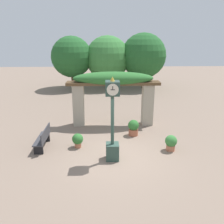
% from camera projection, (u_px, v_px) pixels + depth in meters
% --- Properties ---
extents(ground_plane, '(60.00, 60.00, 0.00)m').
position_uv_depth(ground_plane, '(117.00, 156.00, 9.70)').
color(ground_plane, '#7F6B5B').
extents(pedestal_clock, '(0.52, 0.57, 3.31)m').
position_uv_depth(pedestal_clock, '(112.00, 123.00, 9.03)').
color(pedestal_clock, '#2D473D').
rests_on(pedestal_clock, ground).
extents(pergola, '(4.94, 1.19, 2.93)m').
position_uv_depth(pergola, '(113.00, 86.00, 12.58)').
color(pergola, '#A89E89').
rests_on(pergola, ground).
extents(potted_plant_near_left, '(0.53, 0.53, 0.80)m').
position_uv_depth(potted_plant_near_left, '(133.00, 127.00, 11.67)').
color(potted_plant_near_left, '#9E563D').
rests_on(potted_plant_near_left, ground).
extents(potted_plant_near_right, '(0.51, 0.51, 0.69)m').
position_uv_depth(potted_plant_near_right, '(171.00, 142.00, 10.12)').
color(potted_plant_near_right, '#B26B4C').
rests_on(potted_plant_near_right, ground).
extents(potted_plant_far_left, '(0.49, 0.49, 0.64)m').
position_uv_depth(potted_plant_far_left, '(78.00, 140.00, 10.40)').
color(potted_plant_far_left, '#B26B4C').
rests_on(potted_plant_far_left, ground).
extents(park_bench, '(0.42, 1.58, 0.89)m').
position_uv_depth(park_bench, '(43.00, 138.00, 10.37)').
color(park_bench, '#38383D').
rests_on(park_bench, ground).
extents(tree_line, '(10.48, 4.30, 5.03)m').
position_uv_depth(tree_line, '(111.00, 57.00, 21.76)').
color(tree_line, brown).
rests_on(tree_line, ground).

